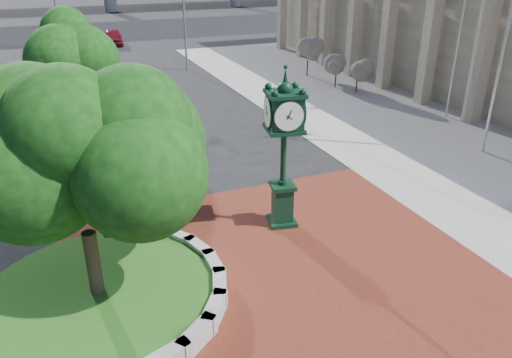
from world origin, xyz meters
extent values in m
plane|color=black|center=(0.00, 0.00, 0.00)|extent=(200.00, 200.00, 0.00)
cube|color=maroon|center=(0.00, -1.00, 0.02)|extent=(12.00, 12.00, 0.04)
cube|color=#9E9B93|center=(16.00, 10.00, 0.02)|extent=(20.00, 50.00, 0.04)
cube|color=#9E9B93|center=(-3.05, -2.54, 0.27)|extent=(1.20, 1.04, 0.54)
cube|color=#9E9B93|center=(-2.38, -1.84, 0.27)|extent=(1.00, 1.22, 0.54)
cube|color=#9E9B93|center=(-1.95, -0.96, 0.27)|extent=(0.71, 1.30, 0.54)
cube|color=#9E9B93|center=(-1.80, 0.00, 0.27)|extent=(0.35, 1.25, 0.54)
cube|color=#9E9B93|center=(-1.95, 0.96, 0.27)|extent=(0.71, 1.30, 0.54)
cube|color=#9E9B93|center=(-2.38, 1.84, 0.27)|extent=(1.00, 1.22, 0.54)
cube|color=#9E9B93|center=(-3.05, 2.54, 0.27)|extent=(1.20, 1.04, 0.54)
cube|color=#9E9B93|center=(-3.91, 3.01, 0.27)|extent=(1.29, 0.76, 0.54)
cylinder|color=#194D16|center=(-5.00, 0.00, 0.20)|extent=(6.10, 6.10, 0.40)
cube|color=black|center=(16.80, 12.00, 4.00)|extent=(0.30, 40.00, 5.50)
cylinder|color=#38281C|center=(-5.00, 0.00, 1.08)|extent=(0.36, 0.36, 2.17)
sphere|color=#0F340E|center=(-5.00, 0.00, 3.73)|extent=(5.20, 5.20, 5.20)
cylinder|color=#38281C|center=(-4.00, 18.00, 0.96)|extent=(0.36, 0.36, 1.92)
sphere|color=#0F340E|center=(-4.00, 18.00, 3.25)|extent=(4.40, 4.40, 4.40)
cube|color=black|center=(1.29, 1.95, 0.09)|extent=(1.06, 1.06, 0.18)
cube|color=black|center=(1.29, 1.95, 0.79)|extent=(0.73, 0.73, 1.24)
cube|color=black|center=(1.29, 1.95, 1.44)|extent=(0.93, 0.93, 0.14)
cylinder|color=black|center=(1.29, 1.95, 2.47)|extent=(0.19, 0.19, 1.92)
cube|color=black|center=(1.29, 1.95, 4.01)|extent=(1.19, 1.19, 1.02)
cylinder|color=white|center=(1.19, 1.43, 4.01)|extent=(0.90, 0.24, 0.90)
cylinder|color=white|center=(1.39, 2.47, 4.01)|extent=(0.90, 0.24, 0.90)
cylinder|color=white|center=(0.77, 2.05, 4.01)|extent=(0.24, 0.90, 0.90)
cylinder|color=white|center=(1.81, 1.85, 4.01)|extent=(0.24, 0.90, 0.90)
sphere|color=black|center=(1.29, 1.95, 4.71)|extent=(0.50, 0.50, 0.50)
cone|color=black|center=(1.29, 1.95, 5.08)|extent=(0.20, 0.20, 0.56)
imported|color=#5C0D16|center=(1.14, 40.36, 0.73)|extent=(2.16, 4.46, 1.47)
cylinder|color=silver|center=(12.74, 4.36, 5.68)|extent=(0.14, 0.14, 11.37)
cylinder|color=silver|center=(14.95, 9.25, 4.49)|extent=(0.11, 0.11, 8.98)
cylinder|color=slate|center=(4.78, 26.58, 4.47)|extent=(0.16, 0.16, 8.94)
cylinder|color=#38281C|center=(13.20, 15.68, 0.60)|extent=(0.10, 0.10, 1.20)
sphere|color=#A15082|center=(13.20, 15.68, 1.60)|extent=(1.20, 1.20, 1.20)
cylinder|color=#38281C|center=(12.61, 17.36, 0.60)|extent=(0.10, 0.10, 1.20)
sphere|color=#A15082|center=(12.61, 17.36, 1.60)|extent=(1.20, 1.20, 1.20)
cylinder|color=#38281C|center=(12.44, 21.12, 0.60)|extent=(0.10, 0.10, 1.20)
sphere|color=#A15082|center=(12.44, 21.12, 1.60)|extent=(1.20, 1.20, 1.20)
camera|label=1|loc=(-5.27, -11.46, 8.57)|focal=35.00mm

